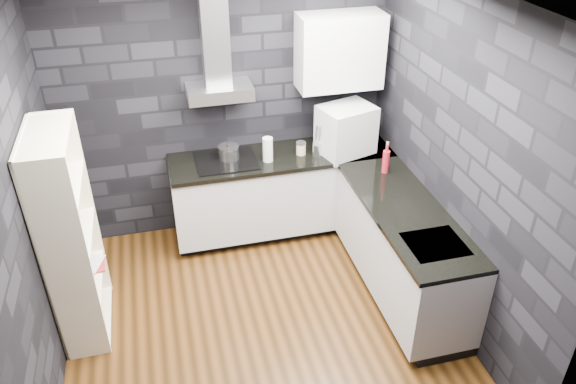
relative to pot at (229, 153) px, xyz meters
name	(u,v)px	position (x,y,z in m)	size (l,w,h in m)	color
ground	(262,322)	(0.01, -1.33, -0.97)	(3.20, 3.20, 0.00)	#492A10
ceiling	(251,0)	(0.01, -1.33, 1.73)	(3.20, 3.20, 0.00)	silver
wall_back	(223,104)	(0.01, 0.30, 0.38)	(3.20, 0.05, 2.70)	black
wall_front	(323,356)	(0.01, -2.95, 0.38)	(3.20, 0.05, 2.70)	black
wall_left	(21,221)	(-1.61, -1.33, 0.38)	(0.05, 3.20, 2.70)	black
wall_right	(457,163)	(1.64, -1.33, 0.38)	(0.05, 3.20, 2.70)	black
toekick_back	(281,223)	(0.51, 0.01, -0.92)	(2.18, 0.50, 0.10)	black
toekick_right	(401,285)	(1.35, -1.23, -0.92)	(0.50, 1.78, 0.10)	black
counter_back_cab	(282,191)	(0.51, -0.03, -0.49)	(2.20, 0.60, 0.76)	silver
counter_right_cab	(402,248)	(1.31, -1.23, -0.49)	(0.60, 1.80, 0.76)	silver
counter_back_top	(282,157)	(0.51, -0.04, -0.09)	(2.20, 0.62, 0.04)	black
counter_right_top	(406,211)	(1.30, -1.23, -0.09)	(0.62, 1.80, 0.04)	black
counter_corner_top	(358,147)	(1.31, -0.03, -0.09)	(0.62, 0.62, 0.04)	black
hood_body	(220,92)	(-0.04, 0.10, 0.59)	(0.60, 0.34, 0.12)	#B0AFB5
hood_chimney	(215,35)	(-0.04, 0.17, 1.10)	(0.24, 0.20, 0.90)	#B0AFB5
upper_cabinet	(340,51)	(1.11, 0.10, 0.88)	(0.80, 0.35, 0.70)	silver
cooktop	(226,161)	(-0.04, -0.03, -0.06)	(0.58, 0.50, 0.01)	black
sink_rim	(435,244)	(1.31, -1.73, -0.08)	(0.44, 0.40, 0.01)	#B0AFB5
pot	(229,153)	(0.00, 0.00, 0.00)	(0.19, 0.19, 0.11)	silver
glass_vase	(268,150)	(0.36, -0.12, 0.05)	(0.10, 0.10, 0.24)	white
storage_jar	(301,149)	(0.70, -0.07, -0.01)	(0.09, 0.09, 0.11)	#C8AF86
utensil_crock	(317,150)	(0.85, -0.13, -0.01)	(0.09, 0.09, 0.12)	silver
appliance_garage	(346,131)	(1.14, -0.12, 0.16)	(0.50, 0.39, 0.50)	silver
red_bottle	(386,162)	(1.37, -0.61, 0.04)	(0.06, 0.06, 0.22)	maroon
bookshelf	(70,238)	(-1.41, -0.95, -0.07)	(0.34, 0.80, 1.80)	#F8EDCE
fruit_bowl	(68,245)	(-1.41, -1.10, -0.03)	(0.23, 0.23, 0.06)	silver
book_red	(81,257)	(-1.39, -0.78, -0.40)	(0.18, 0.02, 0.24)	maroon
book_second	(78,253)	(-1.42, -0.75, -0.38)	(0.18, 0.02, 0.24)	#B2B2B2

